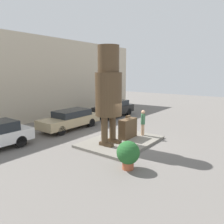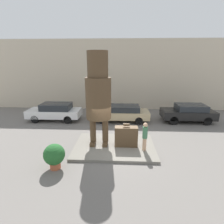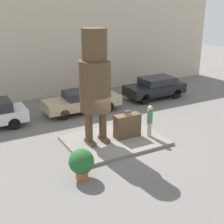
% 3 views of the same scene
% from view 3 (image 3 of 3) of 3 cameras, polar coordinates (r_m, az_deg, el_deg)
% --- Properties ---
extents(ground_plane, '(60.00, 60.00, 0.00)m').
position_cam_3_polar(ground_plane, '(15.53, 0.55, -5.49)').
color(ground_plane, slate).
extents(pedestal, '(4.72, 3.41, 0.15)m').
position_cam_3_polar(pedestal, '(15.49, 0.55, -5.24)').
color(pedestal, slate).
rests_on(pedestal, ground_plane).
extents(building_backdrop, '(28.00, 0.60, 7.12)m').
position_cam_3_polar(building_backdrop, '(22.67, -11.10, 11.73)').
color(building_backdrop, beige).
rests_on(building_backdrop, ground_plane).
extents(statue_figure, '(1.45, 1.45, 5.37)m').
position_cam_3_polar(statue_figure, '(14.18, -3.13, 6.13)').
color(statue_figure, '#4C3823').
rests_on(statue_figure, pedestal).
extents(giant_suitcase, '(1.33, 0.52, 1.40)m').
position_cam_3_polar(giant_suitcase, '(15.52, 2.80, -2.51)').
color(giant_suitcase, '#4C3823').
rests_on(giant_suitcase, pedestal).
extents(tourist, '(0.28, 0.28, 1.63)m').
position_cam_3_polar(tourist, '(15.57, 6.92, -1.40)').
color(tourist, tan).
rests_on(tourist, pedestal).
extents(parked_car_tan, '(4.75, 1.73, 1.39)m').
position_cam_3_polar(parked_car_tan, '(19.44, -5.32, 2.15)').
color(parked_car_tan, tan).
rests_on(parked_car_tan, ground_plane).
extents(parked_car_black, '(4.30, 1.84, 1.50)m').
position_cam_3_polar(parked_car_black, '(22.30, 7.92, 4.54)').
color(parked_car_black, black).
rests_on(parked_car_black, ground_plane).
extents(planter_pot, '(1.00, 1.00, 1.25)m').
position_cam_3_polar(planter_pot, '(12.31, -5.61, -9.16)').
color(planter_pot, '#AD5638').
rests_on(planter_pot, ground_plane).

